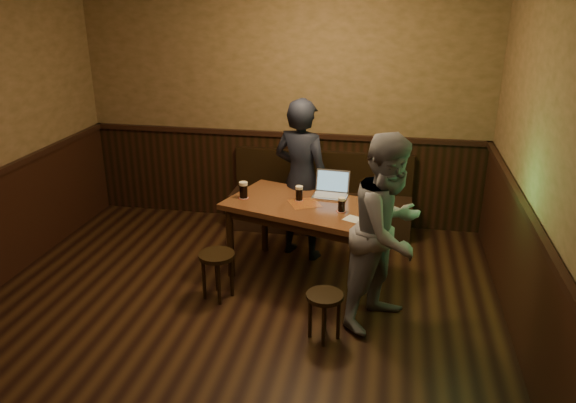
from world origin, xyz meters
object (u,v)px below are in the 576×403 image
(bench, at_px, (321,205))
(stool_right, at_px, (325,303))
(stool_left, at_px, (217,262))
(laptop, at_px, (331,189))
(pint_mid, at_px, (299,193))
(pint_left, at_px, (243,190))
(person_suit, at_px, (301,180))
(person_grey, at_px, (388,232))
(pub_table, at_px, (304,213))
(pint_right, at_px, (342,205))

(bench, height_order, stool_right, bench)
(stool_left, xyz_separation_m, laptop, (0.98, 0.86, 0.50))
(stool_left, bearing_deg, pint_mid, 43.82)
(stool_left, xyz_separation_m, pint_left, (0.11, 0.61, 0.53))
(bench, distance_m, person_suit, 0.96)
(bench, relative_size, person_grey, 1.26)
(person_grey, bearing_deg, pint_mid, 83.17)
(pub_table, height_order, laptop, laptop)
(pub_table, distance_m, person_suit, 0.56)
(pub_table, bearing_deg, stool_left, -125.11)
(pub_table, relative_size, laptop, 4.60)
(pub_table, bearing_deg, person_suit, 120.19)
(stool_left, bearing_deg, pub_table, 37.57)
(stool_right, distance_m, person_suit, 1.73)
(pub_table, bearing_deg, person_grey, -21.35)
(pub_table, distance_m, laptop, 0.41)
(pub_table, xyz_separation_m, laptop, (0.23, 0.29, 0.17))
(stool_right, bearing_deg, pint_mid, 110.07)
(pint_left, relative_size, laptop, 0.47)
(bench, relative_size, pint_mid, 14.35)
(stool_left, bearing_deg, pint_left, 79.65)
(pub_table, relative_size, person_suit, 0.96)
(stool_left, distance_m, pint_left, 0.82)
(pint_right, height_order, laptop, laptop)
(pint_mid, height_order, laptop, laptop)
(pint_right, bearing_deg, stool_right, -92.15)
(bench, height_order, person_grey, person_grey)
(bench, bearing_deg, stool_right, -81.53)
(pub_table, height_order, person_suit, person_suit)
(stool_left, relative_size, laptop, 1.26)
(pint_mid, bearing_deg, pub_table, -48.81)
(stool_right, relative_size, person_suit, 0.24)
(stool_left, relative_size, pint_mid, 3.07)
(pub_table, relative_size, stool_right, 4.00)
(pint_mid, xyz_separation_m, person_suit, (-0.05, 0.44, -0.00))
(person_grey, bearing_deg, pint_right, 73.69)
(pint_right, bearing_deg, pint_mid, 153.56)
(stool_right, relative_size, pint_right, 2.96)
(laptop, height_order, person_grey, person_grey)
(pub_table, distance_m, pint_mid, 0.21)
(pint_left, distance_m, pint_mid, 0.57)
(person_grey, bearing_deg, person_suit, 71.60)
(laptop, relative_size, person_suit, 0.21)
(pint_right, relative_size, laptop, 0.39)
(stool_right, xyz_separation_m, person_grey, (0.49, 0.39, 0.53))
(laptop, bearing_deg, stool_right, -80.53)
(pint_right, bearing_deg, laptop, 109.07)
(pint_left, relative_size, pint_right, 1.21)
(pint_mid, bearing_deg, person_suit, 96.47)
(pint_mid, xyz_separation_m, pint_right, (0.45, -0.22, -0.00))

